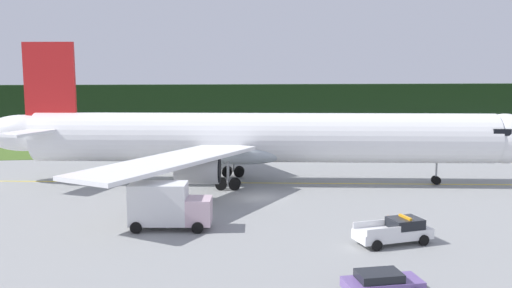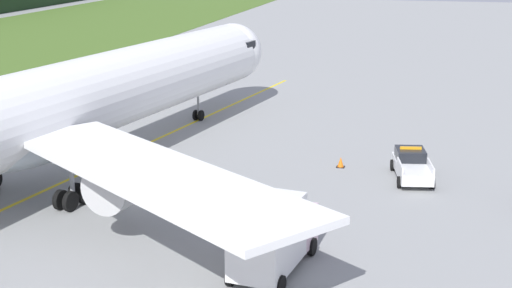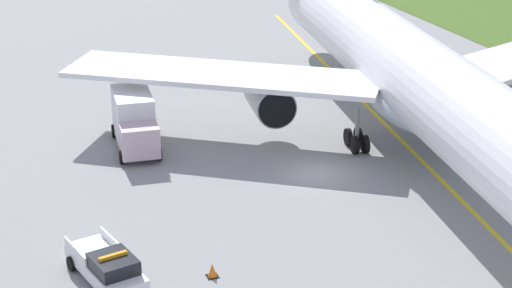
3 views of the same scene
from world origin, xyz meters
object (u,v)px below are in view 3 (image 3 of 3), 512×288
(airliner, at_px, (428,88))
(ops_pickup_truck, at_px, (107,267))
(catering_truck, at_px, (134,121))
(apron_cone, at_px, (212,270))

(airliner, xyz_separation_m, ops_pickup_truck, (7.06, -22.08, -4.01))
(airliner, bearing_deg, catering_truck, -119.16)
(airliner, distance_m, ops_pickup_truck, 23.52)
(airliner, height_order, catering_truck, airliner)
(ops_pickup_truck, bearing_deg, apron_cone, 74.62)
(airliner, height_order, ops_pickup_truck, airliner)
(airliner, height_order, apron_cone, airliner)
(airliner, distance_m, catering_truck, 18.99)
(ops_pickup_truck, distance_m, catering_truck, 17.20)
(airliner, bearing_deg, apron_cone, -63.98)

